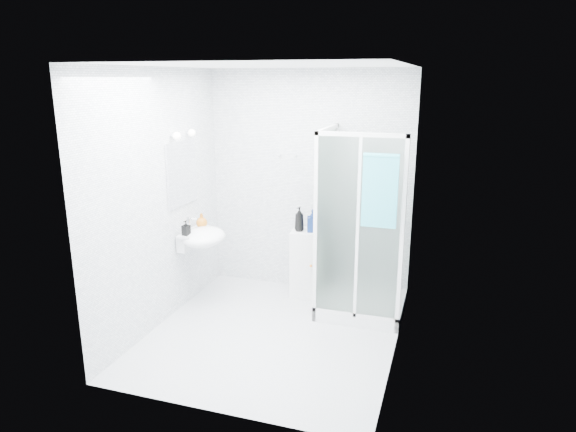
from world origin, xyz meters
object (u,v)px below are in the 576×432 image
(wall_basin, at_px, (201,237))
(hand_towel, at_px, (380,189))
(shower_enclosure, at_px, (354,274))
(soap_dispenser_black, at_px, (186,228))
(shampoo_bottle_b, at_px, (312,221))
(soap_dispenser_orange, at_px, (202,220))
(shampoo_bottle_a, at_px, (299,219))
(storage_cabinet, at_px, (306,263))

(wall_basin, distance_m, hand_towel, 2.06)
(shower_enclosure, relative_size, soap_dispenser_black, 12.41)
(shower_enclosure, height_order, soap_dispenser_black, shower_enclosure)
(shampoo_bottle_b, xyz_separation_m, soap_dispenser_black, (-1.20, -0.75, 0.02))
(wall_basin, xyz_separation_m, soap_dispenser_black, (-0.09, -0.17, 0.15))
(shampoo_bottle_b, xyz_separation_m, soap_dispenser_orange, (-1.17, -0.43, 0.02))
(soap_dispenser_black, bearing_deg, soap_dispenser_orange, 85.79)
(wall_basin, bearing_deg, soap_dispenser_black, -116.72)
(shampoo_bottle_a, bearing_deg, shower_enclosure, -19.21)
(shampoo_bottle_b, height_order, soap_dispenser_orange, shampoo_bottle_b)
(hand_towel, relative_size, soap_dispenser_black, 4.41)
(shower_enclosure, bearing_deg, shampoo_bottle_a, 160.79)
(shampoo_bottle_b, bearing_deg, storage_cabinet, 165.73)
(shampoo_bottle_b, distance_m, soap_dispenser_black, 1.41)
(storage_cabinet, height_order, hand_towel, hand_towel)
(shower_enclosure, height_order, soap_dispenser_orange, shower_enclosure)
(soap_dispenser_orange, bearing_deg, shampoo_bottle_b, 20.29)
(shower_enclosure, xyz_separation_m, soap_dispenser_orange, (-1.72, -0.17, 0.50))
(shampoo_bottle_b, bearing_deg, hand_towel, -38.42)
(shower_enclosure, xyz_separation_m, storage_cabinet, (-0.62, 0.28, -0.05))
(shampoo_bottle_a, distance_m, soap_dispenser_black, 1.28)
(shower_enclosure, bearing_deg, hand_towel, -54.56)
(soap_dispenser_orange, height_order, soap_dispenser_black, soap_dispenser_orange)
(soap_dispenser_orange, bearing_deg, storage_cabinet, 22.40)
(shampoo_bottle_a, bearing_deg, soap_dispenser_orange, -157.86)
(shower_enclosure, xyz_separation_m, hand_towel, (0.29, -0.40, 1.03))
(storage_cabinet, distance_m, shampoo_bottle_b, 0.53)
(wall_basin, height_order, storage_cabinet, wall_basin)
(shower_enclosure, bearing_deg, soap_dispenser_orange, -174.22)
(hand_towel, xyz_separation_m, soap_dispenser_orange, (-2.00, 0.23, -0.54))
(soap_dispenser_black, bearing_deg, shower_enclosure, 15.70)
(shampoo_bottle_a, bearing_deg, shampoo_bottle_b, 6.52)
(shampoo_bottle_b, bearing_deg, shampoo_bottle_a, -173.48)
(wall_basin, bearing_deg, soap_dispenser_orange, 114.25)
(hand_towel, relative_size, soap_dispenser_orange, 4.35)
(storage_cabinet, height_order, shampoo_bottle_b, shampoo_bottle_b)
(hand_towel, height_order, shampoo_bottle_a, hand_towel)
(hand_towel, bearing_deg, soap_dispenser_orange, 173.53)
(storage_cabinet, relative_size, shampoo_bottle_b, 3.13)
(wall_basin, bearing_deg, storage_cabinet, 29.91)
(shower_enclosure, bearing_deg, wall_basin, -169.19)
(storage_cabinet, bearing_deg, wall_basin, -154.80)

